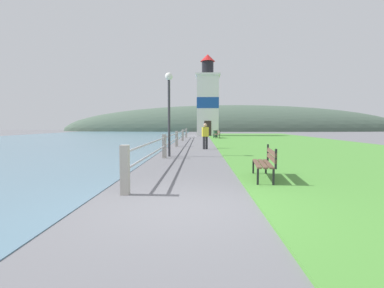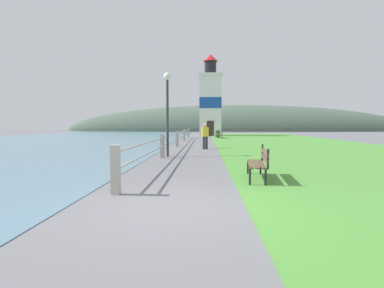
{
  "view_description": "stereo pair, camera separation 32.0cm",
  "coord_description": "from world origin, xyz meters",
  "px_view_note": "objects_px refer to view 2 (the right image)",
  "views": [
    {
      "loc": [
        0.33,
        -5.37,
        1.52
      ],
      "look_at": [
        -0.19,
        13.34,
        0.3
      ],
      "focal_mm": 28.0,
      "sensor_mm": 36.0,
      "label": 1
    },
    {
      "loc": [
        0.65,
        -5.36,
        1.52
      ],
      "look_at": [
        -0.19,
        13.34,
        0.3
      ],
      "focal_mm": 28.0,
      "sensor_mm": 36.0,
      "label": 2
    }
  ],
  "objects_px": {
    "park_bench_midway": "(220,134)",
    "lamp_post": "(167,99)",
    "park_bench_near": "(259,161)",
    "trash_bin": "(218,134)",
    "lighthouse": "(210,101)",
    "person_strolling": "(205,135)"
  },
  "relations": [
    {
      "from": "person_strolling",
      "to": "trash_bin",
      "type": "bearing_deg",
      "value": -19.01
    },
    {
      "from": "lighthouse",
      "to": "trash_bin",
      "type": "xyz_separation_m",
      "value": [
        0.76,
        -5.82,
        -4.19
      ]
    },
    {
      "from": "park_bench_midway",
      "to": "lighthouse",
      "type": "relative_size",
      "value": 0.18
    },
    {
      "from": "lighthouse",
      "to": "lamp_post",
      "type": "bearing_deg",
      "value": -95.4
    },
    {
      "from": "park_bench_near",
      "to": "lighthouse",
      "type": "relative_size",
      "value": 0.17
    },
    {
      "from": "park_bench_near",
      "to": "trash_bin",
      "type": "bearing_deg",
      "value": -83.6
    },
    {
      "from": "park_bench_midway",
      "to": "lighthouse",
      "type": "xyz_separation_m",
      "value": [
        -0.88,
        7.66,
        4.08
      ]
    },
    {
      "from": "lighthouse",
      "to": "park_bench_near",
      "type": "bearing_deg",
      "value": -88.56
    },
    {
      "from": "trash_bin",
      "to": "lighthouse",
      "type": "bearing_deg",
      "value": 97.48
    },
    {
      "from": "lamp_post",
      "to": "trash_bin",
      "type": "bearing_deg",
      "value": 80.91
    },
    {
      "from": "park_bench_near",
      "to": "lamp_post",
      "type": "bearing_deg",
      "value": -55.74
    },
    {
      "from": "park_bench_near",
      "to": "person_strolling",
      "type": "bearing_deg",
      "value": -75.71
    },
    {
      "from": "lighthouse",
      "to": "person_strolling",
      "type": "bearing_deg",
      "value": -91.74
    },
    {
      "from": "lamp_post",
      "to": "lighthouse",
      "type": "bearing_deg",
      "value": 84.6
    },
    {
      "from": "park_bench_near",
      "to": "person_strolling",
      "type": "height_order",
      "value": "person_strolling"
    },
    {
      "from": "trash_bin",
      "to": "lamp_post",
      "type": "bearing_deg",
      "value": -99.09
    },
    {
      "from": "lamp_post",
      "to": "park_bench_midway",
      "type": "bearing_deg",
      "value": 79.64
    },
    {
      "from": "trash_bin",
      "to": "lamp_post",
      "type": "relative_size",
      "value": 0.21
    },
    {
      "from": "park_bench_near",
      "to": "park_bench_midway",
      "type": "relative_size",
      "value": 0.92
    },
    {
      "from": "trash_bin",
      "to": "park_bench_near",
      "type": "bearing_deg",
      "value": -89.91
    },
    {
      "from": "park_bench_midway",
      "to": "lamp_post",
      "type": "bearing_deg",
      "value": 74.96
    },
    {
      "from": "park_bench_midway",
      "to": "person_strolling",
      "type": "xyz_separation_m",
      "value": [
        -1.54,
        -13.91,
        0.32
      ]
    }
  ]
}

